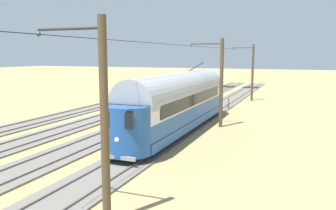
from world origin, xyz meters
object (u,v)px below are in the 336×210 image
Objects in this scene: catenary_pole_foreground at (252,71)px; catenary_pole_mid_far at (102,118)px; vintage_streetcar at (179,101)px; switch_stand at (229,103)px; catenary_pole_mid_near at (220,81)px.

catenary_pole_foreground is 1.00× the size of catenary_pole_mid_far.
switch_stand is (-1.25, -11.58, -1.56)m from vintage_streetcar.
vintage_streetcar is 2.64× the size of catenary_pole_mid_near.
catenary_pole_mid_near reaches higher than switch_stand.
catenary_pole_mid_near is 1.00× the size of catenary_pole_mid_far.
vintage_streetcar is at bearing 48.30° from catenary_pole_mid_near.
catenary_pole_mid_far is (0.00, 33.28, 0.00)m from catenary_pole_foreground.
vintage_streetcar is 14.21m from catenary_pole_mid_far.
catenary_pole_mid_near and catenary_pole_mid_far have the same top height.
catenary_pole_foreground is 8.35m from switch_stand.
catenary_pole_mid_near reaches higher than vintage_streetcar.
catenary_pole_mid_near is at bearing 90.00° from catenary_pole_foreground.
vintage_streetcar is 19.53m from catenary_pole_foreground.
switch_stand is at bearing -96.16° from vintage_streetcar.
vintage_streetcar is at bearing 82.91° from catenary_pole_foreground.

